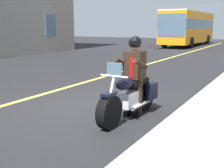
# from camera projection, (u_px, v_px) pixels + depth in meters

# --- Properties ---
(ground_plane) EXTENTS (80.00, 80.00, 0.00)m
(ground_plane) POSITION_uv_depth(u_px,v_px,m) (95.00, 106.00, 7.32)
(ground_plane) COLOR black
(lane_center_stripe) EXTENTS (60.00, 0.16, 0.01)m
(lane_center_stripe) POSITION_uv_depth(u_px,v_px,m) (34.00, 97.00, 8.28)
(lane_center_stripe) COLOR #E5DB4C
(lane_center_stripe) RESTS_ON ground_plane
(motorcycle_main) EXTENTS (2.22, 0.63, 1.26)m
(motorcycle_main) POSITION_uv_depth(u_px,v_px,m) (130.00, 97.00, 6.36)
(motorcycle_main) COLOR black
(motorcycle_main) RESTS_ON ground_plane
(rider_main) EXTENTS (0.63, 0.56, 1.74)m
(rider_main) POSITION_uv_depth(u_px,v_px,m) (134.00, 69.00, 6.41)
(rider_main) COLOR black
(rider_main) RESTS_ON ground_plane
(bus_near) EXTENTS (11.05, 2.70, 3.30)m
(bus_near) POSITION_uv_depth(u_px,v_px,m) (189.00, 26.00, 29.44)
(bus_near) COLOR orange
(bus_near) RESTS_ON ground_plane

